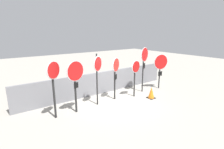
% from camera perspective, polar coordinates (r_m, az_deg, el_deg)
% --- Properties ---
extents(ground_plane, '(40.00, 40.00, 0.00)m').
position_cam_1_polar(ground_plane, '(9.32, 1.63, -8.43)').
color(ground_plane, gray).
extents(fence_back, '(9.60, 0.12, 1.28)m').
position_cam_1_polar(fence_back, '(10.21, -3.24, -2.63)').
color(fence_back, slate).
rests_on(fence_back, ground).
extents(stop_sign_0, '(0.64, 0.41, 2.43)m').
position_cam_1_polar(stop_sign_0, '(7.36, -18.53, -1.55)').
color(stop_sign_0, black).
rests_on(stop_sign_0, ground).
extents(stop_sign_1, '(0.87, 0.26, 2.35)m').
position_cam_1_polar(stop_sign_1, '(7.65, -11.84, -0.84)').
color(stop_sign_1, black).
rests_on(stop_sign_1, ground).
extents(stop_sign_2, '(0.63, 0.39, 2.54)m').
position_cam_1_polar(stop_sign_2, '(8.30, -4.72, 1.69)').
color(stop_sign_2, black).
rests_on(stop_sign_2, ground).
extents(stop_sign_3, '(0.65, 0.37, 2.25)m').
position_cam_1_polar(stop_sign_3, '(9.01, 1.18, 1.24)').
color(stop_sign_3, black).
rests_on(stop_sign_3, ground).
extents(stop_sign_4, '(0.66, 0.18, 2.04)m').
position_cam_1_polar(stop_sign_4, '(9.51, 7.66, 1.01)').
color(stop_sign_4, black).
rests_on(stop_sign_4, ground).
extents(stop_sign_5, '(0.79, 0.28, 2.66)m').
position_cam_1_polar(stop_sign_5, '(10.29, 10.46, 4.72)').
color(stop_sign_5, black).
rests_on(stop_sign_5, ground).
extents(stop_sign_6, '(0.91, 0.31, 2.19)m').
position_cam_1_polar(stop_sign_6, '(11.22, 15.60, 3.11)').
color(stop_sign_6, black).
rests_on(stop_sign_6, ground).
extents(traffic_cone_0, '(0.39, 0.39, 0.63)m').
position_cam_1_polar(traffic_cone_0, '(9.75, 12.73, -5.81)').
color(traffic_cone_0, black).
rests_on(traffic_cone_0, ground).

